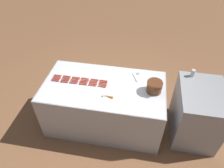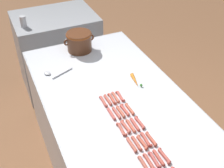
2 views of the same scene
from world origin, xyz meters
name	(u,v)px [view 1 (image 1 of 2)]	position (x,y,z in m)	size (l,w,h in m)	color
ground_plane	(105,121)	(0.00, 0.00, 0.00)	(20.00, 20.00, 0.00)	brown
griddle_counter	(104,105)	(0.00, 0.00, 0.46)	(1.08, 2.00, 0.92)	#ADAFB5
back_cabinet	(196,113)	(-0.06, 1.57, 0.49)	(0.95, 0.71, 0.98)	#939599
hot_dog_0	(58,75)	(-0.10, -0.82, 0.93)	(0.02, 0.14, 0.02)	#B5463B
hot_dog_1	(67,76)	(-0.11, -0.66, 0.93)	(0.03, 0.14, 0.02)	#AB5040
hot_dog_2	(76,77)	(-0.11, -0.49, 0.93)	(0.03, 0.14, 0.02)	#B25040
hot_dog_3	(85,78)	(-0.11, -0.34, 0.93)	(0.03, 0.14, 0.02)	#AD4C3E
hot_dog_4	(95,80)	(-0.11, -0.17, 0.93)	(0.02, 0.14, 0.02)	#B64940
hot_dog_5	(104,81)	(-0.11, -0.02, 0.93)	(0.03, 0.14, 0.02)	#AC4A3F
hot_dog_6	(57,76)	(-0.07, -0.82, 0.93)	(0.03, 0.14, 0.02)	#B64542
hot_dog_7	(66,78)	(-0.07, -0.66, 0.93)	(0.03, 0.14, 0.02)	#AE4A3E
hot_dog_8	(76,79)	(-0.07, -0.49, 0.93)	(0.02, 0.14, 0.02)	#AE4C3C
hot_dog_9	(85,80)	(-0.07, -0.33, 0.93)	(0.03, 0.14, 0.02)	#B44C3E
hot_dog_10	(94,81)	(-0.07, -0.18, 0.93)	(0.03, 0.14, 0.02)	#AE4C41
hot_dog_11	(103,82)	(-0.07, -0.02, 0.93)	(0.03, 0.14, 0.02)	#AC4B3C
hot_dog_12	(57,78)	(-0.04, -0.81, 0.93)	(0.03, 0.14, 0.02)	#B04A3A
hot_dog_13	(66,79)	(-0.03, -0.66, 0.93)	(0.03, 0.14, 0.02)	#AC4841
hot_dog_14	(74,80)	(-0.03, -0.50, 0.93)	(0.03, 0.14, 0.02)	#B44D39
hot_dog_15	(84,81)	(-0.03, -0.34, 0.93)	(0.02, 0.14, 0.02)	#B84F3C
hot_dog_16	(93,82)	(-0.03, -0.18, 0.93)	(0.03, 0.14, 0.02)	#B0523E
hot_dog_17	(103,84)	(-0.03, -0.02, 0.93)	(0.03, 0.14, 0.02)	#AF4939
hot_dog_18	(56,79)	(0.00, -0.82, 0.93)	(0.03, 0.14, 0.02)	#B9483B
hot_dog_19	(65,80)	(0.00, -0.65, 0.93)	(0.03, 0.14, 0.02)	#AE4539
hot_dog_20	(74,82)	(0.00, -0.49, 0.93)	(0.03, 0.14, 0.02)	#AF473B
hot_dog_21	(83,83)	(0.00, -0.34, 0.93)	(0.02, 0.14, 0.02)	#AE463C
hot_dog_22	(93,84)	(0.00, -0.17, 0.93)	(0.03, 0.14, 0.02)	#B7473C
hot_dog_23	(103,85)	(0.00, -0.01, 0.93)	(0.03, 0.14, 0.02)	#B1513E
hot_dog_24	(55,81)	(0.04, -0.81, 0.93)	(0.03, 0.14, 0.02)	#B5463A
hot_dog_25	(64,82)	(0.04, -0.66, 0.93)	(0.03, 0.14, 0.02)	#AF493F
hot_dog_26	(73,83)	(0.04, -0.50, 0.93)	(0.03, 0.14, 0.02)	#B14A38
hot_dog_27	(83,84)	(0.04, -0.34, 0.93)	(0.03, 0.14, 0.02)	#B2493E
hot_dog_28	(92,85)	(0.04, -0.18, 0.93)	(0.03, 0.14, 0.02)	#B6523B
hot_dog_29	(102,86)	(0.04, -0.02, 0.93)	(0.03, 0.14, 0.02)	#B64C41
bean_pot	(154,86)	(-0.01, 0.80, 1.03)	(0.31, 0.25, 0.19)	#562D19
serving_spoon	(137,75)	(-0.37, 0.51, 0.93)	(0.26, 0.14, 0.02)	#B7B7BC
carrot	(108,96)	(0.24, 0.11, 0.94)	(0.06, 0.18, 0.03)	orange
soda_can	(193,73)	(-0.43, 1.41, 1.04)	(0.07, 0.07, 0.13)	#BCBCC1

